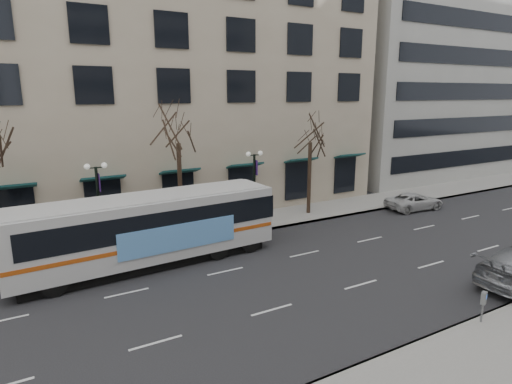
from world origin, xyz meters
TOP-DOWN VIEW (x-y plane):
  - ground at (0.00, 0.00)m, footprint 160.00×160.00m
  - sidewalk_far at (5.00, 9.00)m, footprint 80.00×4.00m
  - building_hotel at (-2.00, 21.00)m, footprint 40.00×20.00m
  - building_office at (32.00, 21.00)m, footprint 25.00×20.00m
  - tree_far_mid at (0.00, 8.80)m, footprint 3.60×3.60m
  - tree_far_right at (10.00, 8.80)m, footprint 3.60×3.60m
  - lamp_post_left at (-4.99, 8.20)m, footprint 1.22×0.45m
  - lamp_post_right at (5.01, 8.20)m, footprint 1.22×0.45m
  - city_bus at (-3.04, 5.13)m, footprint 14.00×3.75m
  - white_pickup at (18.16, 5.93)m, footprint 4.89×2.58m
  - pay_station at (6.57, -7.39)m, footprint 0.32×0.26m

SIDE VIEW (x-z plane):
  - ground at x=0.00m, z-range 0.00..0.00m
  - sidewalk_far at x=5.00m, z-range 0.00..0.15m
  - white_pickup at x=18.16m, z-range 0.00..1.31m
  - pay_station at x=6.57m, z-range 0.43..1.70m
  - city_bus at x=-3.04m, z-range 0.17..3.93m
  - lamp_post_left at x=-4.99m, z-range 0.34..5.55m
  - lamp_post_right at x=5.01m, z-range 0.34..5.55m
  - tree_far_right at x=10.00m, z-range 2.39..10.45m
  - tree_far_mid at x=0.00m, z-range 2.63..11.18m
  - building_hotel at x=-2.00m, z-range 0.00..24.00m
  - building_office at x=32.00m, z-range 0.00..35.00m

